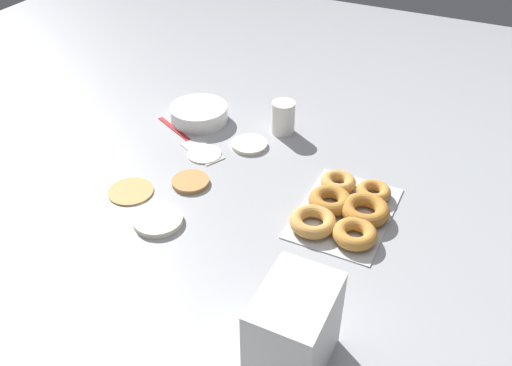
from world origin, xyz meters
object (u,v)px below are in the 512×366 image
pancake_0 (131,191)px  donut_tray (345,209)px  batter_bowl (199,114)px  spatula (196,146)px  pancake_2 (158,220)px  pancake_1 (190,182)px  paper_cup (283,118)px  container_stack (294,331)px  pancake_4 (249,145)px  pancake_3 (204,154)px

pancake_0 → donut_tray: (0.15, -0.50, 0.01)m
batter_bowl → spatula: bearing=-153.3°
donut_tray → pancake_2: bearing=119.5°
pancake_1 → paper_cup: size_ratio=1.00×
batter_bowl → container_stack: container_stack is taller
pancake_0 → pancake_1: 0.15m
pancake_4 → batter_bowl: batter_bowl is taller
pancake_0 → container_stack: container_stack is taller
pancake_2 → donut_tray: (0.21, -0.38, 0.01)m
pancake_0 → batter_bowl: (0.37, 0.03, 0.02)m
pancake_0 → pancake_4: (0.31, -0.17, 0.00)m
paper_cup → spatula: paper_cup is taller
pancake_1 → spatula: (0.15, 0.08, -0.00)m
pancake_2 → pancake_1: bearing=4.3°
pancake_3 → pancake_2: bearing=-170.9°
pancake_4 → spatula: 0.15m
pancake_0 → pancake_4: bearing=-28.4°
pancake_2 → spatula: 0.33m
pancake_1 → container_stack: (-0.37, -0.43, 0.08)m
spatula → batter_bowl: bearing=142.9°
batter_bowl → spatula: (-0.13, -0.06, -0.02)m
donut_tray → paper_cup: (0.28, 0.28, 0.03)m
donut_tray → container_stack: container_stack is taller
pancake_4 → paper_cup: (0.11, -0.05, 0.04)m
spatula → container_stack: bearing=-19.5°
pancake_1 → container_stack: 0.57m
pancake_0 → paper_cup: bearing=-27.7°
pancake_1 → spatula: 0.17m
pancake_1 → spatula: bearing=26.7°
pancake_2 → batter_bowl: 0.47m
donut_tray → spatula: 0.48m
pancake_0 → pancake_3: 0.24m
pancake_2 → donut_tray: 0.43m
pancake_0 → container_stack: 0.62m
pancake_4 → spatula: pancake_4 is taller
pancake_4 → paper_cup: bearing=-25.6°
batter_bowl → paper_cup: 0.26m
donut_tray → batter_bowl: batter_bowl is taller
pancake_2 → container_stack: 0.48m
pancake_1 → pancake_3: pancake_1 is taller
paper_cup → pancake_4: bearing=154.4°
batter_bowl → paper_cup: paper_cup is taller
pancake_4 → container_stack: size_ratio=0.57×
container_stack → pancake_1: bearing=49.5°
pancake_2 → pancake_4: (0.38, -0.04, -0.00)m
pancake_0 → donut_tray: bearing=-73.7°
donut_tray → spatula: bearing=77.6°
pancake_0 → pancake_2: (-0.07, -0.13, 0.00)m
pancake_1 → spatula: pancake_1 is taller
pancake_2 → batter_bowl: batter_bowl is taller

